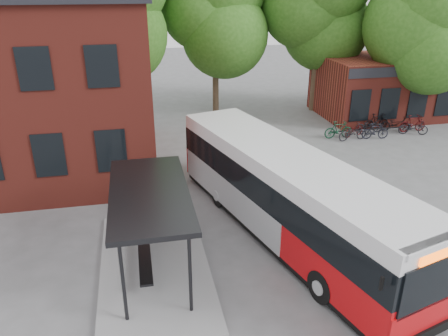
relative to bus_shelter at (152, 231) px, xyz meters
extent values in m
plane|color=#5C5C5E|center=(4.50, 1.00, -1.45)|extent=(100.00, 100.00, 0.00)
imported|color=black|center=(12.28, 10.29, -0.96)|extent=(1.91, 0.86, 0.97)
imported|color=#123A25|center=(11.63, 10.82, -0.92)|extent=(1.77, 0.53, 1.06)
imported|color=#521112|center=(12.71, 10.94, -1.05)|extent=(1.63, 1.09, 0.81)
imported|color=black|center=(13.72, 10.23, -0.97)|extent=(1.66, 0.68, 0.97)
imported|color=black|center=(13.98, 11.44, -1.01)|extent=(1.74, 0.83, 0.88)
imported|color=black|center=(14.71, 11.84, -0.91)|extent=(1.84, 0.74, 1.07)
imported|color=black|center=(15.70, 11.31, -0.98)|extent=(1.89, 1.29, 0.94)
imported|color=#38090B|center=(16.71, 11.00, -0.91)|extent=(1.81, 0.53, 1.09)
imported|color=black|center=(16.44, 10.49, -0.99)|extent=(1.86, 1.16, 0.92)
camera|label=1|loc=(-0.20, -12.16, 7.34)|focal=35.00mm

